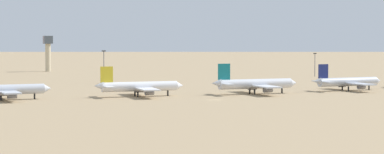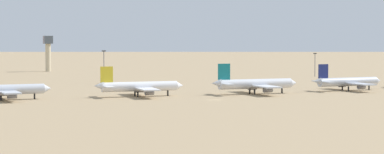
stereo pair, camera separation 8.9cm
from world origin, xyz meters
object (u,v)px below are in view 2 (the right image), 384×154
object	(u,v)px
parked_jet_yellow_3	(139,87)
light_pole_mid	(104,64)
light_pole_west	(315,63)
parked_jet_teal_4	(255,84)
parked_jet_navy_5	(347,82)
control_tower	(48,50)
parked_jet_yellow_2	(3,90)

from	to	relation	value
parked_jet_yellow_3	light_pole_mid	bearing A→B (deg)	86.90
light_pole_west	light_pole_mid	size ratio (longest dim) A/B	0.84
parked_jet_teal_4	parked_jet_navy_5	xyz separation A→B (m)	(41.58, 2.14, -0.28)
parked_jet_navy_5	parked_jet_teal_4	bearing A→B (deg)	-179.74
parked_jet_navy_5	control_tower	distance (m)	217.17
control_tower	light_pole_mid	bearing A→B (deg)	-88.87
parked_jet_yellow_3	light_pole_mid	xyz separation A→B (m)	(8.00, 77.95, 5.09)
parked_jet_navy_5	light_pole_mid	distance (m)	111.49
control_tower	light_pole_mid	xyz separation A→B (m)	(2.39, -121.32, -4.33)
light_pole_west	light_pole_mid	world-z (taller)	light_pole_mid
parked_jet_yellow_2	parked_jet_yellow_3	bearing A→B (deg)	-4.48
control_tower	light_pole_west	xyz separation A→B (m)	(119.39, -110.23, -5.56)
parked_jet_teal_4	parked_jet_navy_5	bearing A→B (deg)	4.40
parked_jet_navy_5	light_pole_west	bearing A→B (deg)	63.64
control_tower	light_pole_west	distance (m)	162.59
parked_jet_yellow_2	light_pole_mid	distance (m)	93.21
parked_jet_yellow_2	control_tower	xyz separation A→B (m)	(52.39, 196.55, 9.47)
control_tower	light_pole_mid	size ratio (longest dim) A/B	1.44
parked_jet_teal_4	light_pole_west	bearing A→B (deg)	50.39
parked_jet_yellow_2	control_tower	world-z (taller)	control_tower
light_pole_mid	control_tower	bearing A→B (deg)	91.13
light_pole_west	parked_jet_teal_4	bearing A→B (deg)	-131.06
parked_jet_teal_4	control_tower	size ratio (longest dim) A/B	1.60
parked_jet_yellow_3	light_pole_west	bearing A→B (deg)	38.22
light_pole_mid	parked_jet_navy_5	bearing A→B (deg)	-46.43
parked_jet_yellow_2	parked_jet_yellow_3	size ratio (longest dim) A/B	0.98
parked_jet_yellow_3	control_tower	world-z (taller)	control_tower
light_pole_west	parked_jet_yellow_2	bearing A→B (deg)	-153.32
parked_jet_teal_4	control_tower	world-z (taller)	control_tower
control_tower	light_pole_west	size ratio (longest dim) A/B	1.72
parked_jet_yellow_2	light_pole_west	distance (m)	192.29
light_pole_mid	parked_jet_yellow_2	bearing A→B (deg)	-126.06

